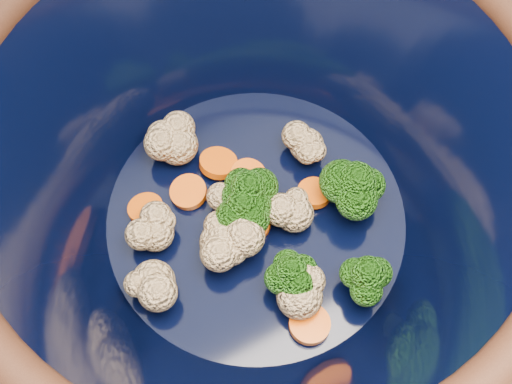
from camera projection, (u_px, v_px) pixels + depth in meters
The scene contains 2 objects.
mixing_bowl at pixel (256, 181), 0.47m from camera, with size 0.44×0.44×0.17m.
vegetable_pile at pixel (266, 220), 0.49m from camera, with size 0.19×0.19×0.05m.
Camera 1 is at (-0.08, -0.17, 1.41)m, focal length 50.00 mm.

